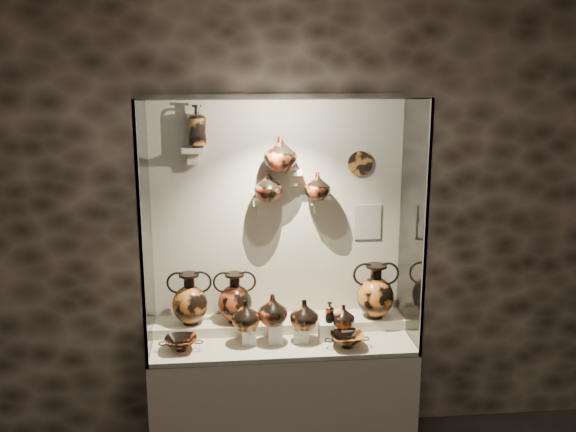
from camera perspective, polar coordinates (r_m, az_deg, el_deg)
The scene contains 36 objects.
wall_back at distance 4.34m, azimuth -0.93°, elevation 0.22°, with size 5.00×0.02×3.20m, color #2D231C.
plinth at distance 4.48m, azimuth -0.51°, elevation -15.87°, with size 1.70×0.60×0.80m, color #BFB19A.
front_tier at distance 4.29m, azimuth -0.52°, elevation -11.02°, with size 1.68×0.58×0.03m, color beige.
rear_tier at distance 4.44m, azimuth -0.73°, elevation -9.68°, with size 1.70×0.25×0.10m, color beige.
back_panel at distance 4.34m, azimuth -0.92°, elevation 0.20°, with size 1.70×0.03×1.60m, color #BFB19A.
glass_front at distance 3.75m, azimuth -0.14°, elevation -1.89°, with size 1.70×0.01×1.60m, color white.
glass_left at distance 4.05m, azimuth -12.56°, elevation -1.07°, with size 0.01×0.60×1.60m, color white.
glass_right at distance 4.19m, azimuth 11.04°, elevation -0.50°, with size 0.01×0.60×1.60m, color white.
glass_top at distance 3.92m, azimuth -0.57°, elevation 10.57°, with size 1.70×0.60×0.01m, color white.
frame_post_left at distance 3.77m, azimuth -12.97°, elevation -2.15°, with size 0.02×0.02×1.60m, color gray.
frame_post_right at distance 3.92m, azimuth 12.16°, elevation -1.50°, with size 0.02×0.02×1.60m, color gray.
pedestal_a at distance 4.21m, azimuth -3.50°, elevation -10.59°, with size 0.09×0.09×0.10m, color silver.
pedestal_b at distance 4.21m, azimuth -1.15°, elevation -10.33°, with size 0.09×0.09×0.13m, color silver.
pedestal_c at distance 4.23m, azimuth 1.18°, elevation -10.49°, with size 0.09×0.09×0.09m, color silver.
pedestal_d at distance 4.25m, azimuth 3.36°, elevation -10.20°, with size 0.09×0.09×0.12m, color silver.
pedestal_e at distance 4.28m, azimuth 5.24°, elevation -10.35°, with size 0.09×0.09×0.08m, color silver.
bracket_ul at distance 4.18m, azimuth -8.44°, elevation 5.83°, with size 0.14×0.12×0.04m, color #BFB19A.
bracket_ca at distance 4.24m, azimuth -2.19°, elevation 1.26°, with size 0.14×0.12×0.04m, color #BFB19A.
bracket_cb at distance 4.22m, azimuth 0.50°, elevation 3.98°, with size 0.10×0.12×0.04m, color #BFB19A.
bracket_cc at distance 4.28m, azimuth 2.90°, elevation 1.37°, with size 0.14×0.12×0.04m, color #BFB19A.
amphora_left at distance 4.32m, azimuth -8.73°, elevation -7.25°, with size 0.28×0.28×0.35m, color #B05D21, non-canonical shape.
amphora_mid at distance 4.32m, azimuth -4.75°, elevation -7.22°, with size 0.27×0.27×0.34m, color #A53C1D, non-canonical shape.
amphora_right at distance 4.42m, azimuth 7.78°, elevation -6.60°, with size 0.30×0.30×0.38m, color #B05D21, non-canonical shape.
jug_a at distance 4.14m, azimuth -3.76°, elevation -8.77°, with size 0.19×0.19×0.19m, color #B05D21.
jug_b at distance 4.14m, azimuth -1.38°, elevation -8.31°, with size 0.19×0.19×0.20m, color #A53C1D.
jug_c at distance 4.17m, azimuth 1.44°, elevation -8.73°, with size 0.19×0.19×0.19m, color #B05D21.
jug_e at distance 4.24m, azimuth 4.94°, elevation -8.86°, with size 0.15×0.15×0.15m, color #B05D21.
lekythos_small at distance 4.21m, azimuth 3.72°, elevation -8.40°, with size 0.07×0.07×0.16m, color #A53C1D, non-canonical shape.
kylix_left at distance 4.15m, azimuth -9.51°, elevation -11.04°, with size 0.26×0.22×0.11m, color #A53C1D, non-canonical shape.
kylix_right at distance 4.16m, azimuth 5.27°, elevation -10.85°, with size 0.27×0.23×0.11m, color #B05D21, non-canonical shape.
lekythos_tall at distance 4.14m, azimuth -8.08°, elevation 8.15°, with size 0.12×0.12×0.31m, color #B05D21, non-canonical shape.
ovoid_vase_a at distance 4.18m, azimuth -1.75°, elevation 2.69°, with size 0.19×0.19×0.19m, color #A53C1D.
ovoid_vase_b at distance 4.13m, azimuth -0.69°, elevation 5.60°, with size 0.21×0.21×0.22m, color #A53C1D.
ovoid_vase_c at distance 4.22m, azimuth 2.63°, elevation 2.69°, with size 0.17×0.17×0.18m, color #A53C1D.
wall_plate at distance 4.33m, azimuth 6.42°, elevation 4.67°, with size 0.17×0.17×0.02m, color #9C571E.
info_placard at distance 4.43m, azimuth 7.10°, elevation -0.54°, with size 0.18×0.01×0.24m, color beige.
Camera 1 is at (-0.35, -1.72, 2.58)m, focal length 40.00 mm.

